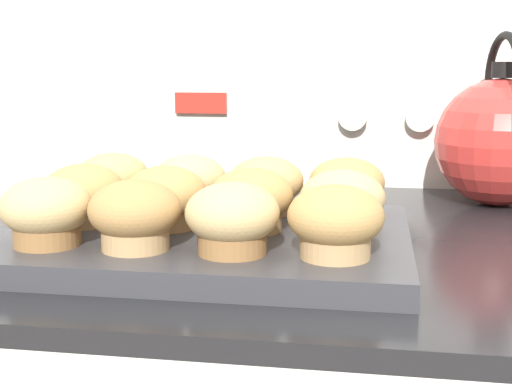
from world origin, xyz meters
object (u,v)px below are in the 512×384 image
(muffin_r1_c1, at_px, (165,197))
(muffin_r1_c3, at_px, (342,202))
(muffin_r0_c3, at_px, (335,222))
(muffin_r2_c1, at_px, (190,183))
(muffin_r2_c2, at_px, (266,185))
(muffin_r1_c0, at_px, (84,194))
(muffin_r0_c1, at_px, (135,215))
(muffin_r0_c2, at_px, (232,218))
(muffin_pan, at_px, (209,240))
(tea_kettle, at_px, (500,140))
(muffin_r2_c3, at_px, (347,186))
(muffin_r0_c0, at_px, (46,212))
(muffin_r2_c0, at_px, (113,180))
(muffin_r1_c2, at_px, (251,200))

(muffin_r1_c1, distance_m, muffin_r1_c3, 0.17)
(muffin_r1_c1, bearing_deg, muffin_r1_c3, 0.94)
(muffin_r0_c3, distance_m, muffin_r2_c1, 0.24)
(muffin_r1_c1, height_order, muffin_r2_c2, same)
(muffin_r1_c0, height_order, muffin_r2_c1, same)
(muffin_r0_c1, relative_size, muffin_r0_c2, 1.00)
(muffin_pan, bearing_deg, muffin_r1_c3, 0.46)
(tea_kettle, bearing_deg, muffin_r2_c3, -133.18)
(muffin_r1_c1, bearing_deg, muffin_r0_c0, -135.49)
(muffin_r1_c1, height_order, muffin_r2_c0, same)
(muffin_r2_c1, bearing_deg, muffin_r0_c2, -64.42)
(muffin_pan, distance_m, muffin_r0_c2, 0.10)
(muffin_r0_c0, xyz_separation_m, muffin_r0_c2, (0.17, -0.00, 0.00))
(muffin_r0_c0, distance_m, muffin_r0_c1, 0.08)
(muffin_r0_c1, relative_size, muffin_r1_c3, 1.00)
(muffin_pan, distance_m, muffin_r2_c3, 0.16)
(muffin_r0_c2, bearing_deg, tea_kettle, 53.55)
(tea_kettle, bearing_deg, muffin_r0_c0, -139.96)
(muffin_r1_c0, height_order, muffin_r1_c1, same)
(muffin_r2_c3, bearing_deg, muffin_r0_c1, -135.08)
(muffin_r0_c2, distance_m, muffin_r1_c3, 0.12)
(muffin_r1_c2, relative_size, muffin_r2_c2, 1.00)
(muffin_r2_c1, relative_size, tea_kettle, 0.36)
(muffin_r1_c3, height_order, muffin_r2_c1, same)
(muffin_r0_c0, height_order, muffin_r0_c3, same)
(muffin_r0_c3, bearing_deg, muffin_r2_c1, 134.81)
(muffin_r1_c0, bearing_deg, muffin_r1_c1, -0.85)
(muffin_r1_c2, relative_size, tea_kettle, 0.36)
(muffin_pan, height_order, muffin_r2_c0, muffin_r2_c0)
(muffin_r1_c3, bearing_deg, muffin_pan, -179.54)
(muffin_pan, xyz_separation_m, tea_kettle, (0.31, 0.28, 0.07))
(muffin_r2_c1, xyz_separation_m, tea_kettle, (0.35, 0.20, 0.03))
(muffin_r0_c1, bearing_deg, muffin_r2_c1, 88.71)
(muffin_r2_c0, height_order, muffin_r2_c3, same)
(muffin_r2_c0, distance_m, muffin_r2_c3, 0.26)
(muffin_r1_c0, relative_size, tea_kettle, 0.36)
(muffin_r2_c2, bearing_deg, muffin_pan, -117.66)
(muffin_r2_c2, height_order, tea_kettle, tea_kettle)
(muffin_r0_c2, height_order, muffin_r1_c2, same)
(muffin_r0_c3, relative_size, tea_kettle, 0.36)
(muffin_r0_c2, height_order, muffin_r1_c0, same)
(muffin_r2_c2, distance_m, tea_kettle, 0.34)
(muffin_r0_c1, distance_m, muffin_r2_c1, 0.17)
(muffin_r0_c0, bearing_deg, muffin_r2_c0, 90.95)
(muffin_r0_c3, bearing_deg, muffin_r2_c2, 116.48)
(muffin_pan, bearing_deg, muffin_r0_c0, -146.38)
(muffin_r0_c3, bearing_deg, muffin_r1_c0, 161.91)
(muffin_r2_c0, relative_size, muffin_r2_c3, 1.00)
(muffin_r0_c1, relative_size, tea_kettle, 0.36)
(muffin_r0_c1, bearing_deg, muffin_r0_c0, 179.62)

